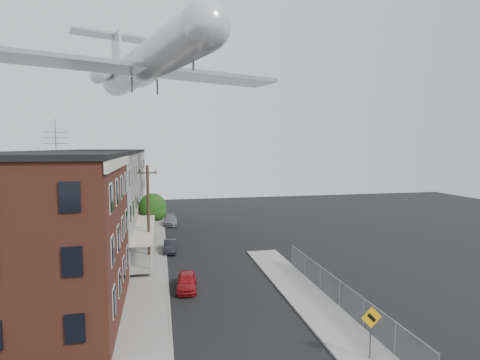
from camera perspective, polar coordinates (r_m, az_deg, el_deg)
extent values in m
cube|color=gray|center=(42.41, -13.32, -9.56)|extent=(3.00, 62.00, 0.12)
cube|color=gray|center=(27.27, 10.92, -17.89)|extent=(3.00, 26.00, 0.12)
cube|color=gray|center=(42.40, -11.33, -9.51)|extent=(0.15, 62.00, 0.14)
cube|color=gray|center=(26.77, 7.91, -18.28)|extent=(0.15, 26.00, 0.14)
cube|color=#331810|center=(25.82, -29.03, -8.22)|extent=(10.00, 12.00, 10.00)
cube|color=black|center=(25.21, -29.52, 3.27)|extent=(10.30, 12.30, 0.30)
cube|color=beige|center=(24.20, -17.91, 2.56)|extent=(0.16, 12.20, 0.60)
cylinder|color=#515156|center=(22.74, -26.30, 5.80)|extent=(0.04, 0.04, 2.00)
cube|color=#60605D|center=(34.85, -24.51, -4.75)|extent=(10.00, 7.00, 10.00)
cube|color=black|center=(34.39, -24.82, 3.75)|extent=(10.25, 7.00, 0.30)
cube|color=gray|center=(35.08, -14.57, -11.86)|extent=(1.80, 6.40, 0.25)
cube|color=beige|center=(34.51, -14.65, -8.36)|extent=(1.90, 6.50, 0.15)
cube|color=gray|center=(41.63, -22.46, -3.15)|extent=(10.00, 7.00, 10.00)
cube|color=black|center=(41.25, -22.70, 3.96)|extent=(10.25, 7.00, 0.30)
cube|color=gray|center=(41.83, -14.17, -9.09)|extent=(1.80, 6.40, 0.25)
cube|color=beige|center=(41.35, -14.24, -6.13)|extent=(1.90, 6.50, 0.15)
cube|color=#60605D|center=(48.48, -20.99, -1.99)|extent=(10.00, 7.00, 10.00)
cube|color=black|center=(48.15, -21.19, 4.10)|extent=(10.25, 7.00, 0.30)
cube|color=gray|center=(48.64, -13.89, -7.10)|extent=(1.80, 6.40, 0.25)
cube|color=beige|center=(48.24, -13.95, -4.54)|extent=(1.90, 6.50, 0.15)
cube|color=gray|center=(55.36, -19.89, -1.13)|extent=(10.00, 7.00, 10.00)
cube|color=black|center=(55.08, -20.05, 4.21)|extent=(10.25, 7.00, 0.30)
cube|color=gray|center=(55.51, -13.68, -5.60)|extent=(1.80, 6.40, 0.25)
cube|color=beige|center=(55.15, -13.73, -3.35)|extent=(1.90, 6.50, 0.15)
cube|color=#60605D|center=(62.27, -19.04, -0.45)|extent=(10.00, 7.00, 10.00)
cube|color=black|center=(62.02, -19.17, 4.29)|extent=(10.25, 7.00, 0.30)
cube|color=gray|center=(62.40, -13.52, -4.42)|extent=(1.80, 6.40, 0.25)
cube|color=beige|center=(62.08, -13.56, -2.42)|extent=(1.90, 6.50, 0.15)
cylinder|color=gray|center=(22.00, 22.57, -21.50)|extent=(0.06, 0.06, 1.90)
cylinder|color=gray|center=(24.28, 18.32, -18.75)|extent=(0.06, 0.06, 1.90)
cylinder|color=gray|center=(26.70, 14.92, -16.43)|extent=(0.06, 0.06, 1.90)
cylinder|color=gray|center=(29.23, 12.16, -14.45)|extent=(0.06, 0.06, 1.90)
cylinder|color=gray|center=(31.84, 9.88, -12.77)|extent=(0.06, 0.06, 1.90)
cylinder|color=gray|center=(34.51, 7.98, -11.33)|extent=(0.06, 0.06, 1.90)
cube|color=gray|center=(26.39, 14.96, -14.60)|extent=(0.04, 18.00, 0.04)
cube|color=gray|center=(26.70, 14.92, -16.43)|extent=(0.02, 18.00, 1.80)
cylinder|color=#515156|center=(21.15, 19.26, -21.47)|extent=(0.07, 0.07, 2.60)
cube|color=orange|center=(20.71, 19.40, -19.15)|extent=(1.10, 0.03, 1.10)
cube|color=black|center=(20.70, 19.43, -19.17)|extent=(0.52, 0.02, 0.52)
cylinder|color=black|center=(35.61, -13.81, -5.05)|extent=(0.26, 0.26, 9.00)
cube|color=black|center=(35.16, -13.93, 1.06)|extent=(1.80, 0.12, 0.12)
cylinder|color=black|center=(35.17, -15.08, 1.36)|extent=(0.08, 0.08, 0.25)
cylinder|color=black|center=(35.13, -12.80, 1.41)|extent=(0.08, 0.08, 0.25)
cylinder|color=black|center=(46.05, -13.12, -6.94)|extent=(0.24, 0.24, 2.40)
sphere|color=#133D10|center=(45.62, -13.18, -3.99)|extent=(3.20, 3.20, 3.20)
sphere|color=#133D10|center=(45.40, -12.54, -4.73)|extent=(2.24, 2.24, 2.24)
imported|color=maroon|center=(29.22, -8.13, -15.08)|extent=(1.80, 3.76, 1.24)
imported|color=black|center=(39.31, -10.61, -9.88)|extent=(1.40, 3.61, 1.17)
imported|color=slate|center=(52.54, -10.55, -6.02)|extent=(2.05, 4.57, 1.30)
cylinder|color=silver|center=(41.44, -13.90, 16.94)|extent=(12.35, 27.10, 3.65)
sphere|color=silver|center=(29.09, -5.21, 22.32)|extent=(3.65, 3.65, 3.65)
cone|color=silver|center=(54.44, -18.31, 13.92)|extent=(4.57, 4.43, 3.65)
cube|color=#939399|center=(39.61, -13.10, 15.83)|extent=(27.47, 13.43, 0.40)
cylinder|color=#939399|center=(50.06, -20.43, 14.94)|extent=(3.21, 4.91, 1.83)
cylinder|color=#939399|center=(51.38, -14.21, 14.83)|extent=(3.21, 4.91, 1.83)
cube|color=silver|center=(54.49, -18.27, 17.34)|extent=(1.68, 4.20, 6.39)
cube|color=#939399|center=(56.29, -18.63, 20.03)|extent=(11.22, 6.33, 0.29)
cylinder|color=#515156|center=(30.56, -7.14, 17.47)|extent=(0.18, 0.18, 1.37)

